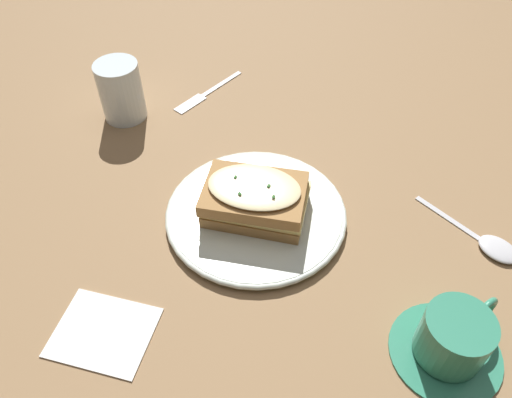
{
  "coord_description": "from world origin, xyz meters",
  "views": [
    {
      "loc": [
        -0.16,
        0.46,
        0.55
      ],
      "look_at": [
        0.01,
        0.02,
        0.04
      ],
      "focal_mm": 35.0,
      "sensor_mm": 36.0,
      "label": 1
    }
  ],
  "objects_px": {
    "teacup_with_saucer": "(453,339)",
    "sandwich": "(255,198)",
    "spoon": "(492,245)",
    "water_glass": "(121,91)",
    "napkin": "(104,332)",
    "fork": "(202,96)",
    "dinner_plate": "(256,214)"
  },
  "relations": [
    {
      "from": "teacup_with_saucer",
      "to": "sandwich",
      "type": "bearing_deg",
      "value": 100.75
    },
    {
      "from": "spoon",
      "to": "teacup_with_saucer",
      "type": "bearing_deg",
      "value": 15.02
    },
    {
      "from": "teacup_with_saucer",
      "to": "water_glass",
      "type": "bearing_deg",
      "value": 98.86
    },
    {
      "from": "sandwich",
      "to": "teacup_with_saucer",
      "type": "bearing_deg",
      "value": 158.23
    },
    {
      "from": "napkin",
      "to": "teacup_with_saucer",
      "type": "bearing_deg",
      "value": -162.4
    },
    {
      "from": "teacup_with_saucer",
      "to": "fork",
      "type": "relative_size",
      "value": 0.79
    },
    {
      "from": "teacup_with_saucer",
      "to": "spoon",
      "type": "distance_m",
      "value": 0.19
    },
    {
      "from": "dinner_plate",
      "to": "water_glass",
      "type": "bearing_deg",
      "value": -25.0
    },
    {
      "from": "water_glass",
      "to": "spoon",
      "type": "distance_m",
      "value": 0.64
    },
    {
      "from": "fork",
      "to": "spoon",
      "type": "bearing_deg",
      "value": -179.38
    },
    {
      "from": "sandwich",
      "to": "teacup_with_saucer",
      "type": "xyz_separation_m",
      "value": [
        -0.29,
        0.11,
        -0.01
      ]
    },
    {
      "from": "dinner_plate",
      "to": "fork",
      "type": "relative_size",
      "value": 1.59
    },
    {
      "from": "teacup_with_saucer",
      "to": "fork",
      "type": "distance_m",
      "value": 0.61
    },
    {
      "from": "fork",
      "to": "spoon",
      "type": "height_order",
      "value": "spoon"
    },
    {
      "from": "napkin",
      "to": "spoon",
      "type": "bearing_deg",
      "value": -144.62
    },
    {
      "from": "dinner_plate",
      "to": "teacup_with_saucer",
      "type": "relative_size",
      "value": 2.0
    },
    {
      "from": "spoon",
      "to": "fork",
      "type": "bearing_deg",
      "value": -80.97
    },
    {
      "from": "fork",
      "to": "napkin",
      "type": "relative_size",
      "value": 1.41
    },
    {
      "from": "teacup_with_saucer",
      "to": "water_glass",
      "type": "distance_m",
      "value": 0.65
    },
    {
      "from": "water_glass",
      "to": "teacup_with_saucer",
      "type": "bearing_deg",
      "value": 156.34
    },
    {
      "from": "sandwich",
      "to": "spoon",
      "type": "distance_m",
      "value": 0.34
    },
    {
      "from": "sandwich",
      "to": "dinner_plate",
      "type": "bearing_deg",
      "value": -98.07
    },
    {
      "from": "dinner_plate",
      "to": "napkin",
      "type": "xyz_separation_m",
      "value": [
        0.11,
        0.24,
        -0.01
      ]
    },
    {
      "from": "sandwich",
      "to": "fork",
      "type": "relative_size",
      "value": 0.94
    },
    {
      "from": "teacup_with_saucer",
      "to": "water_glass",
      "type": "xyz_separation_m",
      "value": [
        0.59,
        -0.26,
        0.02
      ]
    },
    {
      "from": "sandwich",
      "to": "napkin",
      "type": "bearing_deg",
      "value": 66.14
    },
    {
      "from": "fork",
      "to": "napkin",
      "type": "bearing_deg",
      "value": 120.52
    },
    {
      "from": "dinner_plate",
      "to": "teacup_with_saucer",
      "type": "height_order",
      "value": "teacup_with_saucer"
    },
    {
      "from": "fork",
      "to": "spoon",
      "type": "xyz_separation_m",
      "value": [
        -0.53,
        0.18,
        0.0
      ]
    },
    {
      "from": "dinner_plate",
      "to": "teacup_with_saucer",
      "type": "distance_m",
      "value": 0.31
    },
    {
      "from": "spoon",
      "to": "napkin",
      "type": "relative_size",
      "value": 1.33
    },
    {
      "from": "dinner_plate",
      "to": "spoon",
      "type": "xyz_separation_m",
      "value": [
        -0.33,
        -0.07,
        -0.0
      ]
    }
  ]
}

